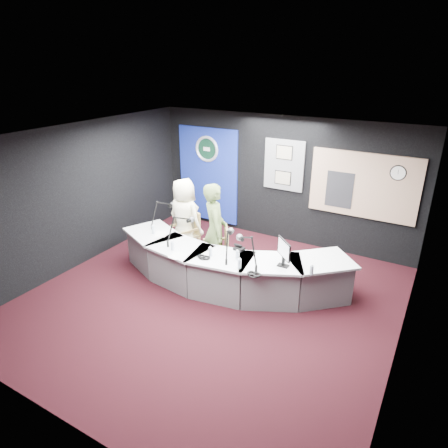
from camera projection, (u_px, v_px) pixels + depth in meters
The scene contains 33 objects.
ground at pixel (211, 299), 6.97m from camera, with size 6.00×6.00×0.00m, color black.
ceiling at pixel (209, 139), 5.89m from camera, with size 6.00×6.00×0.02m, color silver.
wall_back at pixel (281, 180), 8.82m from camera, with size 6.00×0.02×2.80m, color black.
wall_front at pixel (53, 326), 4.03m from camera, with size 6.00×0.02×2.80m, color black.
wall_left at pixel (80, 196), 7.81m from camera, with size 0.02×6.00×2.80m, color black.
wall_right at pixel (411, 272), 5.04m from camera, with size 0.02×6.00×2.80m, color black.
broadcast_desk at pixel (224, 267), 7.29m from camera, with size 4.50×1.90×0.75m, color silver, non-canonical shape.
backdrop_panel at pixel (208, 175), 9.73m from camera, with size 1.60×0.05×2.30m, color navy.
agency_seal at pixel (207, 149), 9.45m from camera, with size 0.63×0.63×0.07m, color silver.
seal_center at pixel (207, 149), 9.45m from camera, with size 0.48×0.48×0.01m, color black.
pinboard at pixel (284, 165), 8.64m from camera, with size 0.90×0.04×1.10m, color slate.
framed_photo_upper at pixel (284, 153), 8.51m from camera, with size 0.34×0.02×0.27m, color gray.
framed_photo_lower at pixel (283, 178), 8.73m from camera, with size 0.34×0.02×0.27m, color gray.
booth_window_frame at pixel (363, 186), 7.93m from camera, with size 2.12×0.06×1.32m, color tan.
booth_glow at pixel (363, 186), 7.93m from camera, with size 2.00×0.02×1.20m, color #FED3A0.
equipment_rack at pixel (339, 190), 8.18m from camera, with size 0.55×0.02×0.75m, color black.
wall_clock at pixel (398, 173), 7.50m from camera, with size 0.28×0.28×0.01m, color white.
armchair_left at pixel (185, 236), 8.40m from camera, with size 0.48×0.48×0.85m, color #A3874A, non-canonical shape.
armchair_right at pixel (215, 250), 7.61m from camera, with size 0.58×0.58×1.04m, color #A3874A, non-canonical shape.
draped_jacket at pixel (186, 223), 8.57m from camera, with size 0.50×0.10×0.70m, color #686558.
person_man at pixel (185, 218), 8.24m from camera, with size 0.82×0.53×1.68m, color #FFF6CB.
person_woman at pixel (215, 231), 7.46m from camera, with size 0.67×0.44×1.83m, color #546736.
computer_monitor at pixel (284, 249), 6.41m from camera, with size 0.46×0.03×0.32m, color black.
desk_phone at pixel (239, 249), 7.07m from camera, with size 0.18×0.14×0.04m, color black.
headphones_near at pixel (254, 274), 6.26m from camera, with size 0.22×0.22×0.04m, color black.
headphones_far at pixel (204, 257), 6.79m from camera, with size 0.19×0.19×0.03m, color black.
paper_stack at pixel (161, 234), 7.72m from camera, with size 0.20×0.29×0.00m, color white.
notepad at pixel (177, 255), 6.88m from camera, with size 0.20×0.28×0.00m, color white.
boom_mic_a at pixel (162, 211), 8.04m from camera, with size 0.20×0.74×0.60m, color black, non-canonical shape.
boom_mic_b at pixel (180, 226), 7.30m from camera, with size 0.24×0.73×0.60m, color black, non-canonical shape.
boom_mic_c at pixel (229, 240), 6.75m from camera, with size 0.36×0.69×0.60m, color black, non-canonical shape.
boom_mic_d at pixel (248, 247), 6.52m from camera, with size 0.62×0.49×0.60m, color black, non-canonical shape.
water_bottles at pixel (220, 250), 6.88m from camera, with size 3.23×0.60×0.18m, color silver, non-canonical shape.
Camera 1 is at (3.15, -5.01, 3.91)m, focal length 32.00 mm.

